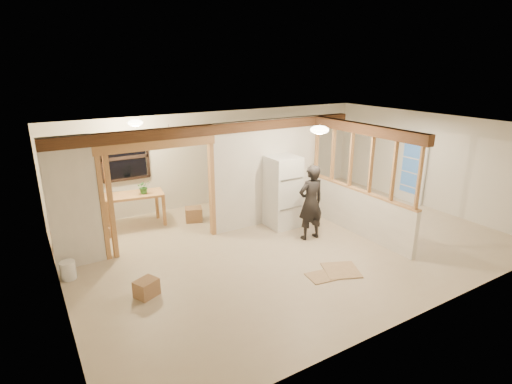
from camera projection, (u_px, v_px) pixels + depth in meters
floor at (289, 241)px, 8.75m from camera, size 9.00×6.50×0.01m
ceiling at (292, 127)px, 7.98m from camera, size 9.00×6.50×0.01m
wall_back at (221, 157)px, 11.01m from camera, size 9.00×0.01×2.50m
wall_front at (423, 243)px, 5.71m from camera, size 9.00×0.01×2.50m
wall_left at (53, 230)px, 6.14m from camera, size 0.01×6.50×2.50m
wall_right at (428, 161)px, 10.58m from camera, size 0.01×6.50×2.50m
partition_left_stub at (73, 203)px, 7.34m from camera, size 0.90×0.12×2.50m
partition_center at (267, 172)px, 9.44m from camera, size 2.80×0.12×2.50m
doorway_frame at (161, 196)px, 8.20m from camera, size 2.46×0.14×2.20m
header_beam_back at (220, 129)px, 8.50m from camera, size 7.00×0.18×0.22m
header_beam_right at (364, 129)px, 8.48m from camera, size 0.18×3.30×0.22m
pony_wall at (357, 212)px, 9.05m from camera, size 0.12×3.20×1.00m
stud_partition at (361, 162)px, 8.70m from camera, size 0.14×3.20×1.32m
window_back at (125, 158)px, 9.57m from camera, size 1.12×0.10×1.10m
french_door at (412, 167)px, 10.94m from camera, size 0.12×0.86×2.00m
ceiling_dome_main at (320, 130)px, 7.73m from camera, size 0.36×0.36×0.16m
ceiling_dome_util at (135, 123)px, 8.63m from camera, size 0.32×0.32×0.14m
hanging_bulb at (170, 140)px, 8.39m from camera, size 0.07×0.07×0.07m
refrigerator at (283, 192)px, 9.32m from camera, size 0.70×0.68×1.69m
woman at (311, 202)px, 8.63m from camera, size 0.63×0.43×1.68m
work_table at (136, 210)px, 9.39m from camera, size 1.39×0.86×0.82m
potted_plant at (144, 187)px, 9.25m from camera, size 0.32×0.29×0.32m
shop_vac at (65, 232)px, 8.39m from camera, size 0.56×0.56×0.64m
bookshelf at (300, 163)px, 12.25m from camera, size 0.80×0.27×1.60m
bucket at (68, 270)px, 7.15m from camera, size 0.32×0.32×0.34m
box_util_a at (194, 214)px, 9.80m from camera, size 0.49×0.45×0.34m
box_util_b at (105, 232)px, 8.89m from camera, size 0.26×0.26×0.24m
box_front at (146, 288)px, 6.63m from camera, size 0.45×0.41×0.29m
floor_panel_near at (341, 270)px, 7.47m from camera, size 0.83×0.83×0.02m
floor_panel_far at (322, 276)px, 7.26m from camera, size 0.59×0.50×0.02m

